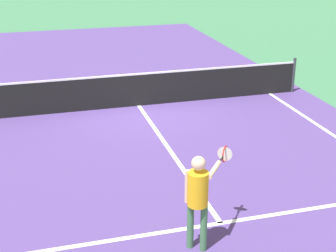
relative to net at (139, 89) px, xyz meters
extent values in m
plane|color=#38724C|center=(0.00, 0.00, -0.49)|extent=(60.00, 60.00, 0.00)
cube|color=#4C387A|center=(0.00, 0.00, -0.49)|extent=(10.62, 24.40, 0.00)
cube|color=white|center=(0.00, -6.40, -0.49)|extent=(8.22, 0.10, 0.01)
cube|color=white|center=(0.00, -3.20, -0.49)|extent=(0.10, 6.40, 0.01)
cylinder|color=#33383D|center=(4.86, 0.00, 0.04)|extent=(0.09, 0.09, 1.07)
cube|color=black|center=(0.00, 0.00, -0.04)|extent=(9.73, 0.02, 0.91)
cube|color=white|center=(0.00, 0.00, 0.44)|extent=(9.73, 0.03, 0.05)
cylinder|color=#3F7247|center=(-0.72, -6.91, -0.10)|extent=(0.11, 0.11, 0.79)
cylinder|color=#3F7247|center=(-0.55, -7.04, -0.10)|extent=(0.11, 0.11, 0.79)
cylinder|color=gold|center=(-0.64, -6.97, 0.58)|extent=(0.32, 0.32, 0.56)
sphere|color=beige|center=(-0.64, -6.97, 1.00)|extent=(0.22, 0.22, 0.22)
cylinder|color=beige|center=(-0.77, -6.87, 0.59)|extent=(0.08, 0.08, 0.54)
cylinder|color=beige|center=(-0.34, -6.86, 0.80)|extent=(0.39, 0.48, 0.08)
cylinder|color=black|center=(-0.11, -6.56, 0.80)|extent=(0.15, 0.19, 0.03)
torus|color=red|center=(0.03, -6.37, 0.80)|extent=(0.19, 0.24, 0.28)
cylinder|color=silver|center=(0.03, -6.37, 0.80)|extent=(0.20, 0.15, 0.25)
camera|label=1|loc=(-2.92, -13.39, 4.28)|focal=54.22mm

